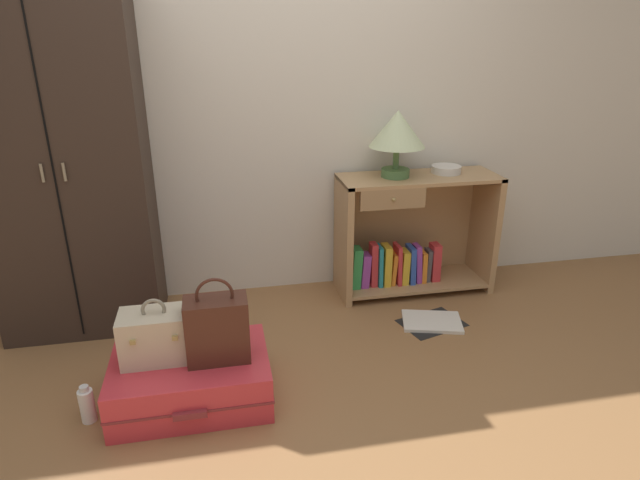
# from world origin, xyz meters

# --- Properties ---
(ground_plane) EXTENTS (9.00, 9.00, 0.00)m
(ground_plane) POSITION_xyz_m (0.00, 0.00, 0.00)
(ground_plane) COLOR olive
(back_wall) EXTENTS (6.40, 0.10, 2.60)m
(back_wall) POSITION_xyz_m (0.00, 1.50, 1.30)
(back_wall) COLOR silver
(back_wall) RESTS_ON ground_plane
(wardrobe) EXTENTS (0.83, 0.47, 1.91)m
(wardrobe) POSITION_xyz_m (-1.09, 1.20, 0.96)
(wardrobe) COLOR #33261E
(wardrobe) RESTS_ON ground_plane
(bookshelf) EXTENTS (0.99, 0.37, 0.76)m
(bookshelf) POSITION_xyz_m (0.87, 1.26, 0.36)
(bookshelf) COLOR tan
(bookshelf) RESTS_ON ground_plane
(table_lamp) EXTENTS (0.33, 0.33, 0.40)m
(table_lamp) POSITION_xyz_m (0.75, 1.25, 1.04)
(table_lamp) COLOR #4C7542
(table_lamp) RESTS_ON bookshelf
(bowl) EXTENTS (0.18, 0.18, 0.05)m
(bowl) POSITION_xyz_m (1.09, 1.28, 0.79)
(bowl) COLOR silver
(bowl) RESTS_ON bookshelf
(suitcase_large) EXTENTS (0.71, 0.50, 0.22)m
(suitcase_large) POSITION_xyz_m (-0.49, 0.36, 0.11)
(suitcase_large) COLOR #D1333D
(suitcase_large) RESTS_ON ground_plane
(train_case) EXTENTS (0.31, 0.20, 0.30)m
(train_case) POSITION_xyz_m (-0.62, 0.39, 0.34)
(train_case) COLOR beige
(train_case) RESTS_ON suitcase_large
(handbag) EXTENTS (0.27, 0.15, 0.40)m
(handbag) POSITION_xyz_m (-0.36, 0.33, 0.38)
(handbag) COLOR #472319
(handbag) RESTS_ON suitcase_large
(bottle) EXTENTS (0.06, 0.06, 0.18)m
(bottle) POSITION_xyz_m (-0.94, 0.30, 0.08)
(bottle) COLOR white
(bottle) RESTS_ON ground_plane
(open_book_on_floor) EXTENTS (0.41, 0.34, 0.02)m
(open_book_on_floor) POSITION_xyz_m (0.86, 0.79, 0.01)
(open_book_on_floor) COLOR white
(open_book_on_floor) RESTS_ON ground_plane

